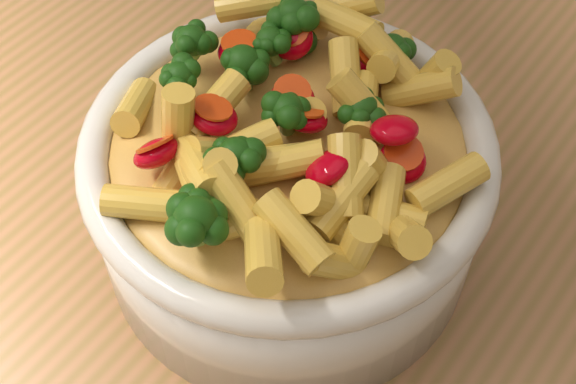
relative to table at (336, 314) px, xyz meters
The scene contains 3 objects.
table is the anchor object (origin of this frame).
serving_bowl 0.16m from the table, 140.42° to the right, with size 0.24×0.24×0.10m.
pasta_salad 0.22m from the table, 140.42° to the right, with size 0.19×0.19×0.04m.
Camera 1 is at (0.15, -0.26, 1.33)m, focal length 50.00 mm.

